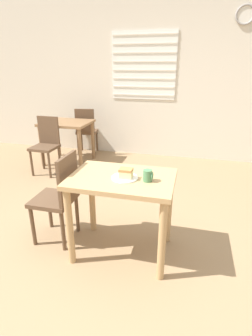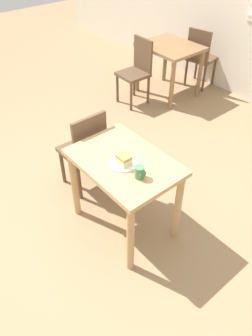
{
  "view_description": "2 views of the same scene",
  "coord_description": "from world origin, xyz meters",
  "px_view_note": "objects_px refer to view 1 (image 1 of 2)",
  "views": [
    {
      "loc": [
        0.64,
        -1.75,
        1.59
      ],
      "look_at": [
        0.15,
        0.14,
        0.82
      ],
      "focal_mm": 28.0,
      "sensor_mm": 36.0,
      "label": 1
    },
    {
      "loc": [
        1.63,
        -1.08,
        2.33
      ],
      "look_at": [
        0.2,
        0.11,
        0.75
      ],
      "focal_mm": 35.0,
      "sensor_mm": 36.0,
      "label": 2
    }
  ],
  "objects_px": {
    "dining_table_near": "(122,192)",
    "cake_slice": "(126,173)",
    "dining_table_far": "(67,129)",
    "chair_far_opposite": "(86,130)",
    "chair_near_window": "(59,196)",
    "coffee_mug": "(148,176)",
    "plate": "(125,178)",
    "chair_far_corner": "(46,143)"
  },
  "relations": [
    {
      "from": "coffee_mug",
      "to": "plate",
      "type": "bearing_deg",
      "value": 177.7
    },
    {
      "from": "dining_table_near",
      "to": "chair_near_window",
      "type": "relative_size",
      "value": 0.99
    },
    {
      "from": "dining_table_near",
      "to": "chair_far_corner",
      "type": "height_order",
      "value": "chair_far_corner"
    },
    {
      "from": "dining_table_near",
      "to": "cake_slice",
      "type": "distance_m",
      "value": 0.2
    },
    {
      "from": "dining_table_far",
      "to": "chair_near_window",
      "type": "xyz_separation_m",
      "value": [
        0.92,
        -2.05,
        -0.11
      ]
    },
    {
      "from": "chair_near_window",
      "to": "cake_slice",
      "type": "relative_size",
      "value": 8.36
    },
    {
      "from": "dining_table_far",
      "to": "chair_far_corner",
      "type": "bearing_deg",
      "value": -102.05
    },
    {
      "from": "plate",
      "to": "coffee_mug",
      "type": "bearing_deg",
      "value": -2.3
    },
    {
      "from": "chair_far_opposite",
      "to": "coffee_mug",
      "type": "distance_m",
      "value": 3.11
    },
    {
      "from": "dining_table_near",
      "to": "cake_slice",
      "type": "xyz_separation_m",
      "value": [
        0.04,
        -0.04,
        0.19
      ]
    },
    {
      "from": "chair_near_window",
      "to": "cake_slice",
      "type": "xyz_separation_m",
      "value": [
        0.65,
        -0.07,
        0.32
      ]
    },
    {
      "from": "chair_far_opposite",
      "to": "plate",
      "type": "height_order",
      "value": "chair_far_opposite"
    },
    {
      "from": "chair_far_corner",
      "to": "coffee_mug",
      "type": "bearing_deg",
      "value": -39.43
    },
    {
      "from": "dining_table_near",
      "to": "chair_far_opposite",
      "type": "xyz_separation_m",
      "value": [
        -1.4,
        2.59,
        -0.13
      ]
    },
    {
      "from": "chair_far_opposite",
      "to": "chair_near_window",
      "type": "bearing_deg",
      "value": 96.16
    },
    {
      "from": "chair_far_opposite",
      "to": "cake_slice",
      "type": "relative_size",
      "value": 8.36
    },
    {
      "from": "dining_table_near",
      "to": "chair_near_window",
      "type": "bearing_deg",
      "value": 177.32
    },
    {
      "from": "chair_far_corner",
      "to": "chair_near_window",
      "type": "bearing_deg",
      "value": -54.84
    },
    {
      "from": "cake_slice",
      "to": "coffee_mug",
      "type": "distance_m",
      "value": 0.18
    },
    {
      "from": "chair_far_opposite",
      "to": "cake_slice",
      "type": "bearing_deg",
      "value": 107.79
    },
    {
      "from": "chair_near_window",
      "to": "coffee_mug",
      "type": "bearing_deg",
      "value": 85.47
    },
    {
      "from": "chair_near_window",
      "to": "chair_far_opposite",
      "type": "distance_m",
      "value": 2.68
    },
    {
      "from": "chair_far_corner",
      "to": "plate",
      "type": "distance_m",
      "value": 2.33
    },
    {
      "from": "dining_table_near",
      "to": "plate",
      "type": "xyz_separation_m",
      "value": [
        0.03,
        -0.03,
        0.15
      ]
    },
    {
      "from": "chair_far_corner",
      "to": "plate",
      "type": "height_order",
      "value": "chair_far_corner"
    },
    {
      "from": "dining_table_far",
      "to": "chair_far_opposite",
      "type": "height_order",
      "value": "chair_far_opposite"
    },
    {
      "from": "dining_table_near",
      "to": "dining_table_far",
      "type": "bearing_deg",
      "value": 126.41
    },
    {
      "from": "chair_near_window",
      "to": "dining_table_near",
      "type": "bearing_deg",
      "value": 87.32
    },
    {
      "from": "dining_table_far",
      "to": "coffee_mug",
      "type": "height_order",
      "value": "coffee_mug"
    },
    {
      "from": "cake_slice",
      "to": "coffee_mug",
      "type": "bearing_deg",
      "value": 0.15
    },
    {
      "from": "dining_table_near",
      "to": "plate",
      "type": "height_order",
      "value": "plate"
    },
    {
      "from": "chair_far_corner",
      "to": "cake_slice",
      "type": "relative_size",
      "value": 8.36
    },
    {
      "from": "dining_table_near",
      "to": "chair_near_window",
      "type": "height_order",
      "value": "chair_near_window"
    },
    {
      "from": "chair_far_corner",
      "to": "cake_slice",
      "type": "distance_m",
      "value": 2.35
    },
    {
      "from": "plate",
      "to": "coffee_mug",
      "type": "xyz_separation_m",
      "value": [
        0.19,
        -0.01,
        0.04
      ]
    },
    {
      "from": "chair_far_corner",
      "to": "plate",
      "type": "bearing_deg",
      "value": -42.37
    },
    {
      "from": "dining_table_near",
      "to": "cake_slice",
      "type": "height_order",
      "value": "cake_slice"
    },
    {
      "from": "dining_table_far",
      "to": "cake_slice",
      "type": "height_order",
      "value": "cake_slice"
    },
    {
      "from": "chair_far_corner",
      "to": "coffee_mug",
      "type": "xyz_separation_m",
      "value": [
        1.87,
        -1.61,
        0.32
      ]
    },
    {
      "from": "chair_far_opposite",
      "to": "dining_table_far",
      "type": "bearing_deg",
      "value": 64.44
    },
    {
      "from": "dining_table_near",
      "to": "coffee_mug",
      "type": "bearing_deg",
      "value": -9.54
    },
    {
      "from": "dining_table_far",
      "to": "coffee_mug",
      "type": "bearing_deg",
      "value": -50.33
    }
  ]
}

